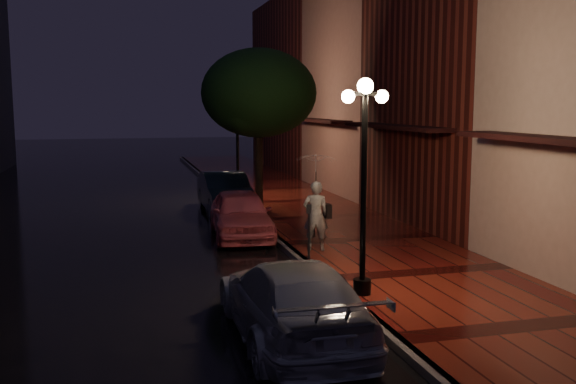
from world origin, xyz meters
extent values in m
plane|color=black|center=(0.00, 0.00, 0.00)|extent=(120.00, 120.00, 0.00)
cube|color=#49100D|center=(2.25, 0.00, 0.07)|extent=(4.50, 60.00, 0.15)
cube|color=#595451|center=(0.00, 0.00, 0.07)|extent=(0.25, 60.00, 0.15)
cube|color=#511914|center=(7.00, 2.00, 5.50)|extent=(5.00, 8.00, 11.00)
cube|color=#8C5951|center=(7.00, 10.00, 4.50)|extent=(5.00, 8.00, 9.00)
cube|color=#511914|center=(7.00, 20.00, 5.00)|extent=(5.00, 12.00, 10.00)
cylinder|color=black|center=(0.35, -5.00, 2.15)|extent=(0.12, 0.12, 4.00)
cylinder|color=black|center=(0.35, -5.00, 0.30)|extent=(0.36, 0.36, 0.30)
cube|color=black|center=(0.35, -5.00, 4.15)|extent=(0.70, 0.08, 0.08)
sphere|color=#FFD899|center=(0.35, -5.00, 4.30)|extent=(0.32, 0.32, 0.32)
sphere|color=#FFD899|center=(0.00, -5.00, 4.10)|extent=(0.26, 0.26, 0.26)
sphere|color=#FFD899|center=(0.70, -5.00, 4.10)|extent=(0.26, 0.26, 0.26)
cylinder|color=black|center=(0.35, 9.00, 2.15)|extent=(0.12, 0.12, 4.00)
cylinder|color=black|center=(0.35, 9.00, 0.30)|extent=(0.36, 0.36, 0.30)
cube|color=black|center=(0.35, 9.00, 4.15)|extent=(0.70, 0.08, 0.08)
sphere|color=#FFD899|center=(0.35, 9.00, 4.30)|extent=(0.32, 0.32, 0.32)
sphere|color=#FFD899|center=(0.00, 9.00, 4.10)|extent=(0.26, 0.26, 0.26)
sphere|color=#FFD899|center=(0.70, 9.00, 4.10)|extent=(0.26, 0.26, 0.26)
cylinder|color=black|center=(0.60, 6.00, 1.75)|extent=(0.28, 0.28, 3.20)
ellipsoid|color=black|center=(0.60, 6.00, 4.35)|extent=(4.16, 4.16, 3.20)
sphere|color=black|center=(1.30, 6.60, 3.75)|extent=(1.80, 1.80, 1.80)
sphere|color=black|center=(0.00, 5.30, 3.85)|extent=(1.80, 1.80, 1.80)
imported|color=#D45763|center=(-0.88, 1.77, 0.71)|extent=(2.00, 4.31, 1.43)
imported|color=black|center=(-0.60, 6.39, 0.73)|extent=(1.58, 4.45, 1.46)
imported|color=#A6A7AD|center=(-1.59, -6.76, 0.69)|extent=(1.97, 4.78, 1.38)
imported|color=silver|center=(0.60, -1.01, 1.06)|extent=(0.78, 0.65, 1.83)
imported|color=silver|center=(0.60, -1.01, 2.22)|extent=(1.06, 1.08, 0.97)
cylinder|color=black|center=(0.60, -1.01, 1.49)|extent=(0.02, 0.02, 1.46)
cube|color=black|center=(0.90, -1.06, 1.19)|extent=(0.15, 0.34, 0.37)
cylinder|color=black|center=(0.15, -1.89, 0.73)|extent=(0.06, 0.06, 1.15)
cube|color=black|center=(0.15, -1.89, 1.41)|extent=(0.15, 0.13, 0.23)
camera|label=1|loc=(-4.29, -16.78, 3.96)|focal=40.00mm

